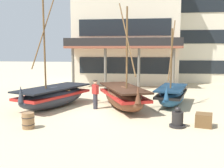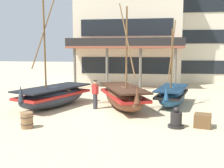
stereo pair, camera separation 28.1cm
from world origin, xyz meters
name	(u,v)px [view 1 (the left image)]	position (x,y,z in m)	size (l,w,h in m)	color
ground_plane	(110,111)	(0.00, 0.00, 0.00)	(120.00, 120.00, 0.00)	#CCB78E
fishing_boat_near_left	(123,97)	(0.69, 0.71, 0.72)	(3.43, 5.19, 6.10)	brown
fishing_boat_centre_large	(53,96)	(-3.47, 0.59, 0.68)	(3.64, 5.36, 6.59)	#2D333D
fishing_boat_far_right	(172,95)	(3.58, 2.07, 0.63)	(2.46, 4.37, 5.21)	#23517A
fisherman_by_hull	(95,95)	(-0.90, 0.44, 0.83)	(0.42, 0.39, 1.68)	#33333D
capstan_winch	(177,119)	(3.38, -2.61, 0.35)	(0.71, 0.71, 0.91)	black
wooden_barrel	(28,121)	(-3.07, -3.65, 0.35)	(0.56, 0.56, 0.70)	olive
cargo_crate	(204,120)	(4.55, -2.39, 0.29)	(0.71, 0.71, 0.59)	brown
harbor_building_main	(127,31)	(-0.07, 13.89, 5.47)	(10.69, 9.46, 10.96)	beige
harbor_building_annex	(210,38)	(9.05, 16.16, 4.75)	(11.12, 6.08, 9.47)	beige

